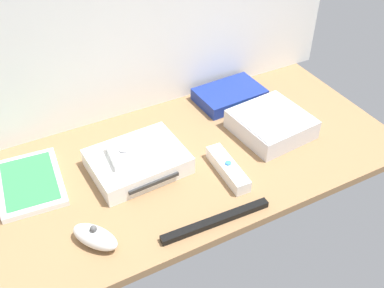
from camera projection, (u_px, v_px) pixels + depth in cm
name	position (u px, v px, depth cm)	size (l,w,h in cm)	color
ground_plane	(192.00, 160.00, 109.03)	(100.00, 48.00, 2.00)	#936D47
game_console	(138.00, 161.00, 103.84)	(21.75, 17.28, 4.40)	white
mini_computer	(271.00, 124.00, 114.18)	(18.38, 18.38, 5.30)	silver
game_case	(30.00, 183.00, 100.57)	(15.20, 20.11, 1.56)	white
network_router	(230.00, 95.00, 125.91)	(18.51, 12.95, 3.40)	navy
remote_wand	(228.00, 169.00, 103.00)	(4.30, 14.95, 3.40)	white
remote_nunchuk	(95.00, 237.00, 87.31)	(9.31, 10.73, 5.10)	white
remote_classic_pad	(141.00, 150.00, 102.13)	(14.98, 9.10, 2.40)	white
sensor_bar	(216.00, 221.00, 92.15)	(24.00, 1.80, 1.40)	black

